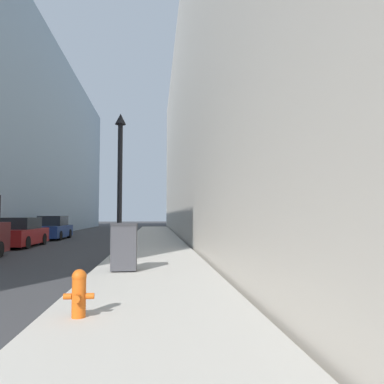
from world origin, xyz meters
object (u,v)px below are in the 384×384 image
at_px(fire_hydrant, 79,292).
at_px(parked_sedan_far, 53,229).
at_px(trash_bin, 124,246).
at_px(parked_sedan_near, 19,233).
at_px(lamppost, 120,178).

height_order(fire_hydrant, parked_sedan_far, parked_sedan_far).
height_order(trash_bin, parked_sedan_near, parked_sedan_near).
bearing_deg(trash_bin, parked_sedan_far, 110.67).
bearing_deg(parked_sedan_far, lamppost, -66.25).
bearing_deg(fire_hydrant, parked_sedan_near, 112.06).
bearing_deg(lamppost, trash_bin, -82.34).
xyz_separation_m(trash_bin, parked_sedan_far, (-6.29, 16.68, -0.07)).
relative_size(fire_hydrant, trash_bin, 0.54).
relative_size(trash_bin, lamppost, 0.25).
bearing_deg(trash_bin, lamppost, 97.66).
distance_m(trash_bin, lamppost, 4.10).
distance_m(fire_hydrant, parked_sedan_far, 22.15).
xyz_separation_m(trash_bin, lamppost, (-0.46, 3.43, 2.21)).
relative_size(trash_bin, parked_sedan_far, 0.28).
height_order(fire_hydrant, parked_sedan_near, parked_sedan_near).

